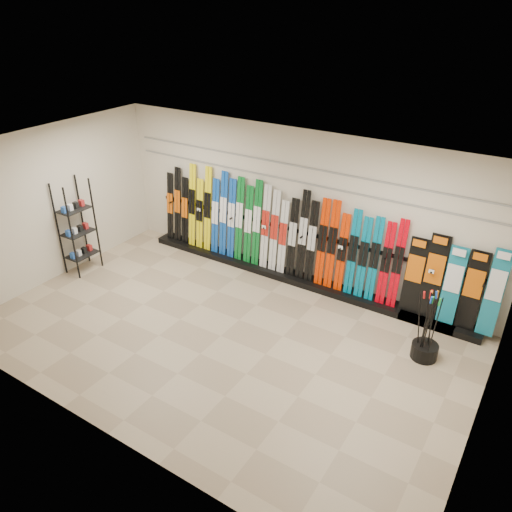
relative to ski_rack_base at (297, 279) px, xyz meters
The scene contains 13 objects.
floor 2.29m from the ski_rack_base, 95.64° to the right, with size 8.00×8.00×0.00m, color gray.
back_wall 1.47m from the ski_rack_base, 135.64° to the left, with size 8.00×8.00×0.00m, color beige.
left_wall 5.01m from the ski_rack_base, 151.65° to the right, with size 5.00×5.00×0.00m, color beige.
right_wall 4.64m from the ski_rack_base, 31.13° to the right, with size 5.00×5.00×0.00m, color beige.
ceiling 3.73m from the ski_rack_base, 95.64° to the right, with size 8.00×8.00×0.00m, color silver.
ski_rack_base is the anchor object (origin of this frame).
skis 1.13m from the ski_rack_base, behind, with size 5.38×0.22×1.84m.
snowboards 2.96m from the ski_rack_base, ahead, with size 1.58×0.23×1.50m.
accessory_rack 4.52m from the ski_rack_base, 153.74° to the right, with size 0.40×0.60×1.94m, color black.
pole_bin 2.98m from the ski_rack_base, 19.42° to the right, with size 0.42×0.42×0.25m, color black.
ski_poles 3.01m from the ski_rack_base, 19.90° to the right, with size 0.34×0.29×1.18m.
slatwall_rail_0 1.96m from the ski_rack_base, 138.37° to the left, with size 7.60×0.02×0.03m, color gray.
slatwall_rail_1 2.26m from the ski_rack_base, 138.37° to the left, with size 7.60×0.02×0.03m, color gray.
Camera 1 is at (4.16, -5.40, 5.14)m, focal length 35.00 mm.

